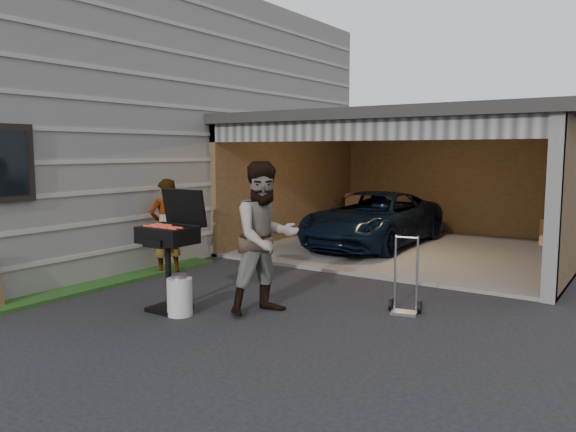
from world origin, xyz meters
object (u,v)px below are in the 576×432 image
object	(u,v)px
minivan	(373,221)
propane_tank	(180,297)
hand_truck	(405,298)
bbq_grill	(170,239)
woman	(166,226)
man	(265,238)

from	to	relation	value
minivan	propane_tank	xyz separation A→B (m)	(0.14, -6.19, -0.34)
minivan	propane_tank	distance (m)	6.20
hand_truck	bbq_grill	bearing A→B (deg)	-162.30
bbq_grill	propane_tank	xyz separation A→B (m)	(0.29, -0.12, -0.73)
hand_truck	woman	bearing A→B (deg)	166.72
hand_truck	propane_tank	bearing A→B (deg)	-157.43
woman	propane_tank	bearing A→B (deg)	70.12
minivan	woman	size ratio (longest dim) A/B	2.54
woman	man	xyz separation A→B (m)	(2.93, -1.02, 0.17)
minivan	woman	xyz separation A→B (m)	(-1.91, -4.44, 0.25)
man	bbq_grill	size ratio (longest dim) A/B	1.23
bbq_grill	hand_truck	world-z (taller)	bbq_grill
woman	bbq_grill	size ratio (longest dim) A/B	1.02
man	bbq_grill	world-z (taller)	man
minivan	bbq_grill	world-z (taller)	bbq_grill
minivan	bbq_grill	size ratio (longest dim) A/B	2.60
bbq_grill	hand_truck	size ratio (longest dim) A/B	1.58
woman	man	distance (m)	3.11
man	hand_truck	bearing A→B (deg)	-31.70
propane_tank	man	bearing A→B (deg)	39.85
hand_truck	minivan	bearing A→B (deg)	106.64
minivan	woman	bearing A→B (deg)	-113.82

